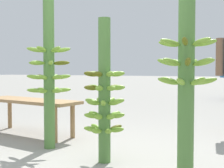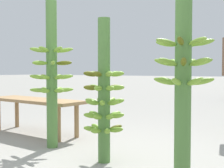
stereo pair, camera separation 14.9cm
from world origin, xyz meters
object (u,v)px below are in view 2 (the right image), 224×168
banana_stalk_left (52,73)px  market_bench (35,104)px  banana_stalk_center (104,95)px  banana_stalk_right (183,85)px

banana_stalk_left → market_bench: (-0.71, 0.48, -0.43)m
banana_stalk_left → banana_stalk_center: bearing=-13.6°
banana_stalk_left → market_bench: 0.95m
banana_stalk_right → market_bench: size_ratio=0.92×
banana_stalk_left → banana_stalk_center: banana_stalk_left is taller
banana_stalk_right → banana_stalk_center: bearing=167.2°
banana_stalk_left → market_bench: banana_stalk_left is taller
banana_stalk_center → market_bench: banana_stalk_center is taller
banana_stalk_right → market_bench: banana_stalk_right is taller
banana_stalk_right → market_bench: 2.50m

